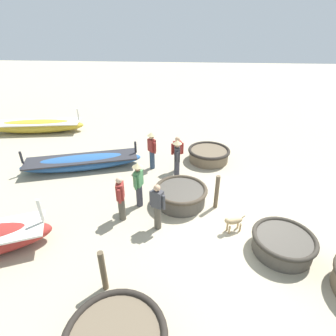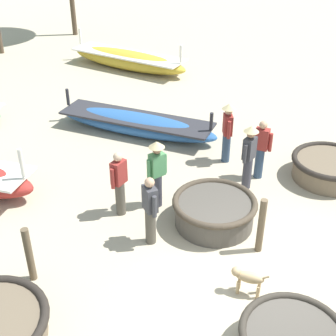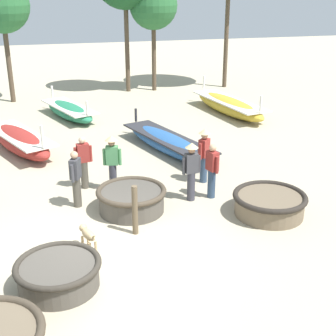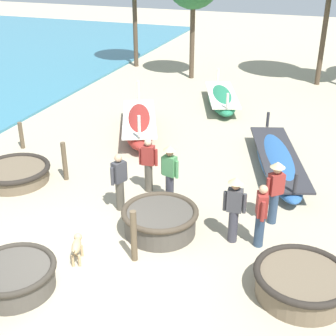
% 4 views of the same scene
% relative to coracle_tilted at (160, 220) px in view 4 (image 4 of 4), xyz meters
% --- Properties ---
extents(ground_plane, '(80.00, 80.00, 0.00)m').
position_rel_coracle_tilted_xyz_m(ground_plane, '(-1.00, -1.93, -0.35)').
color(ground_plane, tan).
extents(coracle_tilted, '(1.85, 1.85, 0.64)m').
position_rel_coracle_tilted_xyz_m(coracle_tilted, '(0.00, 0.00, 0.00)').
color(coracle_tilted, '#4C473F').
rests_on(coracle_tilted, ground).
extents(coracle_far_left, '(1.91, 1.91, 0.59)m').
position_rel_coracle_tilted_xyz_m(coracle_far_left, '(3.40, -1.14, -0.02)').
color(coracle_far_left, brown).
rests_on(coracle_far_left, ground).
extents(coracle_weathered, '(2.03, 2.03, 0.49)m').
position_rel_coracle_tilted_xyz_m(coracle_weathered, '(-4.89, 1.04, -0.08)').
color(coracle_weathered, brown).
rests_on(coracle_weathered, ground).
extents(coracle_nearest, '(1.71, 1.71, 0.56)m').
position_rel_coracle_tilted_xyz_m(coracle_nearest, '(-2.02, -2.89, -0.04)').
color(coracle_nearest, '#4C473F').
rests_on(coracle_nearest, ground).
extents(long_boat_ochre_hull, '(2.57, 5.18, 1.05)m').
position_rel_coracle_tilted_xyz_m(long_boat_ochre_hull, '(2.18, 4.37, -0.04)').
color(long_boat_ochre_hull, '#285693').
rests_on(long_boat_ochre_hull, ground).
extents(long_boat_white_hull, '(2.72, 4.39, 1.43)m').
position_rel_coracle_tilted_xyz_m(long_boat_white_hull, '(-2.92, 5.62, 0.06)').
color(long_boat_white_hull, maroon).
rests_on(long_boat_white_hull, ground).
extents(long_boat_green_hull, '(2.41, 4.17, 1.14)m').
position_rel_coracle_tilted_xyz_m(long_boat_green_hull, '(-0.92, 9.77, -0.02)').
color(long_boat_green_hull, '#237551').
rests_on(long_boat_green_hull, ground).
extents(fisherman_by_coracle, '(0.31, 0.51, 1.57)m').
position_rel_coracle_tilted_xyz_m(fisherman_by_coracle, '(2.32, 0.25, 0.49)').
color(fisherman_by_coracle, '#2D425B').
rests_on(fisherman_by_coracle, ground).
extents(fisherman_standing_left, '(0.34, 0.49, 1.57)m').
position_rel_coracle_tilted_xyz_m(fisherman_standing_left, '(-1.35, 0.65, 0.49)').
color(fisherman_standing_left, '#4C473D').
rests_on(fisherman_standing_left, ground).
extents(fisherman_standing_right, '(0.53, 0.36, 1.67)m').
position_rel_coracle_tilted_xyz_m(fisherman_standing_right, '(1.71, 0.23, 0.61)').
color(fisherman_standing_right, '#383842').
rests_on(fisherman_standing_right, ground).
extents(fisherman_with_hat, '(0.53, 0.26, 1.57)m').
position_rel_coracle_tilted_xyz_m(fisherman_with_hat, '(-1.03, 1.84, 0.49)').
color(fisherman_with_hat, '#4C473D').
rests_on(fisherman_with_hat, ground).
extents(fisherman_hauling, '(0.42, 0.39, 1.67)m').
position_rel_coracle_tilted_xyz_m(fisherman_hauling, '(2.47, 1.35, 0.61)').
color(fisherman_hauling, '#2D425B').
rests_on(fisherman_hauling, ground).
extents(fisherman_crouching, '(0.52, 0.36, 1.67)m').
position_rel_coracle_tilted_xyz_m(fisherman_crouching, '(-0.26, 1.41, 0.61)').
color(fisherman_crouching, '#383842').
rests_on(fisherman_crouching, ground).
extents(dog, '(0.37, 0.65, 0.55)m').
position_rel_coracle_tilted_xyz_m(dog, '(-1.31, -1.64, 0.02)').
color(dog, tan).
rests_on(dog, ground).
extents(mooring_post_inland, '(0.14, 0.14, 0.92)m').
position_rel_coracle_tilted_xyz_m(mooring_post_inland, '(-6.17, 3.16, 0.11)').
color(mooring_post_inland, brown).
rests_on(mooring_post_inland, ground).
extents(mooring_post_shoreline, '(0.14, 0.14, 1.24)m').
position_rel_coracle_tilted_xyz_m(mooring_post_shoreline, '(-0.14, -1.21, 0.27)').
color(mooring_post_shoreline, brown).
rests_on(mooring_post_shoreline, ground).
extents(mooring_post_mid_beach, '(0.14, 0.14, 1.17)m').
position_rel_coracle_tilted_xyz_m(mooring_post_mid_beach, '(-3.58, 1.65, 0.24)').
color(mooring_post_mid_beach, brown).
rests_on(mooring_post_mid_beach, ground).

